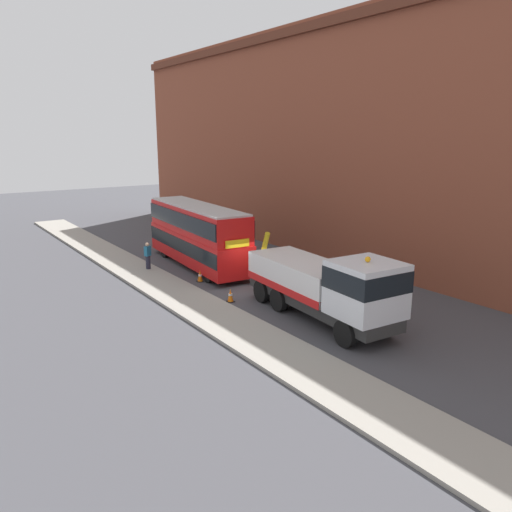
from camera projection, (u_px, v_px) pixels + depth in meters
ground_plane at (256, 289)px, 28.25m from camera, size 120.00×120.00×0.00m
near_kerb at (190, 301)px, 25.88m from camera, size 60.00×2.80×0.15m
building_facade at (366, 142)px, 31.02m from camera, size 60.00×1.50×16.00m
recovery_tow_truck at (325, 285)px, 23.01m from camera, size 10.22×3.32×3.67m
double_decker_bus at (197, 233)px, 32.70m from camera, size 11.17×3.39×4.06m
pedestrian_onlooker at (148, 256)px, 31.70m from camera, size 0.40×0.47×1.71m
traffic_cone_near_bus at (200, 276)px, 29.54m from camera, size 0.36×0.36×0.72m
traffic_cone_midway at (230, 296)px, 25.95m from camera, size 0.36×0.36×0.72m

